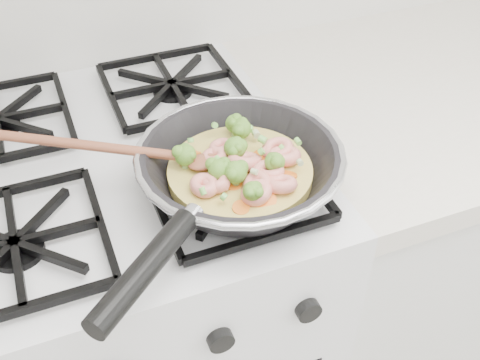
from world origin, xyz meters
name	(u,v)px	position (x,y,z in m)	size (l,w,h in m)	color
stove	(140,329)	(0.00, 1.70, 0.46)	(0.60, 0.60, 0.92)	white
counter_right	(459,228)	(0.80, 1.70, 0.45)	(1.00, 0.60, 0.90)	silver
skillet	(237,168)	(0.15, 1.54, 0.96)	(0.46, 0.37, 0.09)	black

